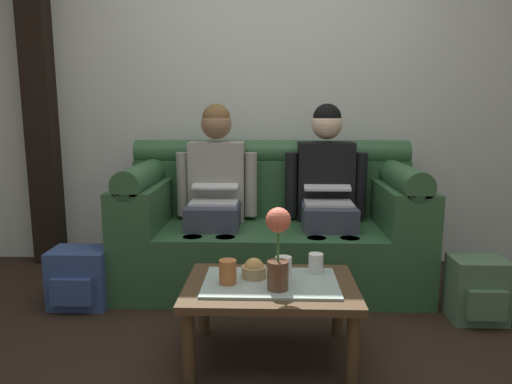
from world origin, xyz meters
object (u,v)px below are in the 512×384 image
couch (271,228)px  cup_far_center (283,269)px  cup_near_left (316,263)px  backpack_right (477,290)px  coffee_table (270,293)px  snack_bowl (254,270)px  person_left (216,188)px  flower_vase (278,246)px  backpack_left (80,278)px  person_right (327,188)px  cup_near_right (228,272)px

couch → cup_far_center: (0.06, -1.02, 0.07)m
cup_near_left → backpack_right: cup_near_left is taller
coffee_table → snack_bowl: bearing=146.4°
cup_near_left → person_left: bearing=123.7°
flower_vase → cup_far_center: flower_vase is taller
flower_vase → cup_near_left: 0.34m
couch → flower_vase: bearing=-88.4°
coffee_table → backpack_left: size_ratio=2.29×
coffee_table → cup_near_left: (0.22, 0.13, 0.11)m
cup_far_center → person_right: bearing=72.7°
couch → person_right: (0.38, -0.00, 0.28)m
person_left → cup_far_center: person_left is taller
cup_near_left → cup_far_center: bearing=-144.8°
cup_near_left → cup_far_center: (-0.16, -0.12, 0.01)m
backpack_left → cup_near_right: bearing=-32.4°
cup_far_center → backpack_left: bearing=155.3°
coffee_table → couch: bearing=90.0°
couch → cup_far_center: size_ratio=17.13×
person_right → snack_bowl: bearing=-115.0°
backpack_right → snack_bowl: bearing=-162.6°
person_right → snack_bowl: (-0.46, -0.98, -0.24)m
person_left → person_right: size_ratio=1.00×
backpack_right → flower_vase: bearing=-154.5°
person_left → backpack_right: size_ratio=3.38×
flower_vase → cup_far_center: size_ratio=3.28×
coffee_table → flower_vase: 0.28m
couch → coffee_table: bearing=-90.0°
coffee_table → cup_near_left: bearing=30.3°
person_left → backpack_right: bearing=-20.9°
flower_vase → backpack_left: (-1.19, 0.67, -0.41)m
person_left → cup_near_right: size_ratio=10.88×
backpack_right → coffee_table: bearing=-159.2°
person_right → cup_near_left: bearing=-99.6°
snack_bowl → cup_far_center: 0.15m
person_right → backpack_right: size_ratio=3.38×
person_right → cup_near_right: 1.23m
snack_bowl → backpack_left: 1.22m
coffee_table → person_right: bearing=70.0°
couch → coffee_table: size_ratio=2.43×
person_left → coffee_table: size_ratio=1.51×
couch → flower_vase: (0.03, -1.13, 0.21)m
person_right → cup_far_center: person_right is taller
flower_vase → cup_far_center: bearing=76.2°
cup_near_right → couch: bearing=79.4°
cup_far_center → backpack_left: 1.36m
coffee_table → flower_vase: (0.03, -0.10, 0.26)m
person_right → snack_bowl: person_right is taller
person_right → coffee_table: (-0.38, -1.03, -0.33)m
person_right → cup_far_center: size_ratio=10.63×
person_left → cup_near_right: person_left is taller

